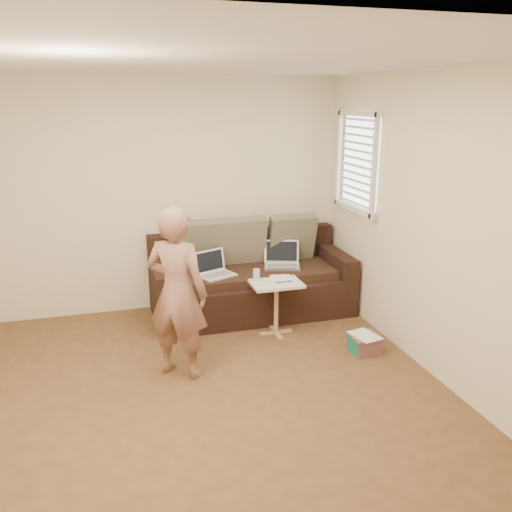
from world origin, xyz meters
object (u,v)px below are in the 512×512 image
drinking_glass (256,275)px  striped_box (364,343)px  laptop_white (217,276)px  side_table (276,308)px  sofa (251,277)px  person (177,293)px  laptop_silver (282,267)px

drinking_glass → striped_box: 1.26m
laptop_white → side_table: size_ratio=0.65×
sofa → person: person is taller
laptop_silver → laptop_white: size_ratio=1.09×
laptop_silver → person: bearing=-121.6°
sofa → drinking_glass: size_ratio=18.33×
side_table → drinking_glass: (-0.18, 0.11, 0.34)m
laptop_white → laptop_silver: bearing=-15.6°
sofa → laptop_silver: (0.35, -0.05, 0.10)m
laptop_silver → striped_box: size_ratio=1.46×
sofa → laptop_silver: 0.37m
striped_box → side_table: bearing=137.0°
drinking_glass → striped_box: bearing=-40.9°
sofa → drinking_glass: (-0.09, -0.51, 0.20)m
person → striped_box: bearing=-146.9°
laptop_white → striped_box: laptop_white is taller
sofa → laptop_silver: sofa is taller
laptop_white → drinking_glass: drinking_glass is taller
person → side_table: size_ratio=2.71×
sofa → side_table: (0.09, -0.62, -0.14)m
laptop_silver → laptop_white: bearing=-154.9°
sofa → striped_box: bearing=-58.5°
sofa → side_table: bearing=-82.0°
striped_box → drinking_glass: bearing=139.1°
laptop_silver → side_table: size_ratio=0.71×
side_table → sofa: bearing=98.0°
person → drinking_glass: bearing=-107.6°
laptop_silver → laptop_white: (-0.77, -0.10, 0.00)m
laptop_silver → sofa: bearing=-169.4°
person → striped_box: 1.89m
laptop_white → person: size_ratio=0.24×
laptop_silver → drinking_glass: 0.65m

